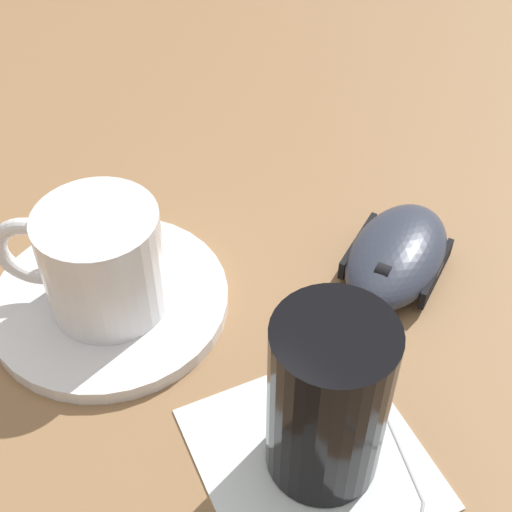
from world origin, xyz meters
TOP-DOWN VIEW (x-y plane):
  - ground_plane at (0.00, 0.00)m, footprint 3.00×3.00m
  - saucer at (0.05, 0.03)m, footprint 0.15×0.15m
  - coffee_cup at (0.04, 0.04)m, footprint 0.09×0.09m
  - computer_mouse at (-0.05, -0.13)m, footprint 0.09×0.12m
  - napkin_under_glass at (-0.12, 0.01)m, footprint 0.14×0.14m
  - drinking_glass at (-0.12, 0.01)m, footprint 0.06×0.06m

SIDE VIEW (x-z plane):
  - ground_plane at x=0.00m, z-range 0.00..0.00m
  - napkin_under_glass at x=-0.12m, z-range 0.00..0.00m
  - saucer at x=0.05m, z-range 0.00..0.01m
  - computer_mouse at x=-0.05m, z-range 0.00..0.03m
  - coffee_cup at x=0.04m, z-range 0.01..0.08m
  - drinking_glass at x=-0.12m, z-range 0.00..0.11m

